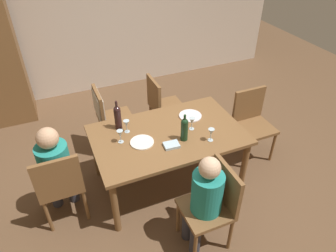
{
  "coord_description": "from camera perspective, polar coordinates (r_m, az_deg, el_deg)",
  "views": [
    {
      "loc": [
        -1.06,
        -2.49,
        2.81
      ],
      "look_at": [
        0.0,
        0.0,
        0.83
      ],
      "focal_mm": 33.05,
      "sensor_mm": 36.0,
      "label": 1
    }
  ],
  "objects": [
    {
      "name": "dining_table",
      "position": [
        3.46,
        0.0,
        -2.41
      ],
      "size": [
        1.66,
        1.03,
        0.73
      ],
      "color": "brown",
      "rests_on": "ground_plane"
    },
    {
      "name": "person_woman_host",
      "position": [
        3.32,
        -19.97,
        -7.01
      ],
      "size": [
        0.31,
        0.36,
        1.14
      ],
      "color": "#33333D",
      "rests_on": "ground_plane"
    },
    {
      "name": "chair_far_left",
      "position": [
        4.09,
        -11.42,
        2.52
      ],
      "size": [
        0.46,
        0.44,
        0.92
      ],
      "rotation": [
        0.0,
        0.0,
        -1.57
      ],
      "color": "brown",
      "rests_on": "ground_plane"
    },
    {
      "name": "dinner_plate_guest_left",
      "position": [
        3.69,
        4.13,
        1.9
      ],
      "size": [
        0.27,
        0.27,
        0.01
      ],
      "primitive_type": "cylinder",
      "color": "white",
      "rests_on": "dining_table"
    },
    {
      "name": "wine_glass_near_left",
      "position": [
        3.43,
        4.45,
        0.89
      ],
      "size": [
        0.07,
        0.07,
        0.15
      ],
      "color": "silver",
      "rests_on": "dining_table"
    },
    {
      "name": "chair_right_end",
      "position": [
        4.12,
        15.19,
        1.19
      ],
      "size": [
        0.44,
        0.44,
        0.92
      ],
      "rotation": [
        0.0,
        0.0,
        3.14
      ],
      "color": "brown",
      "rests_on": "ground_plane"
    },
    {
      "name": "chair_far_right",
      "position": [
        4.3,
        -1.16,
        4.15
      ],
      "size": [
        0.44,
        0.44,
        0.92
      ],
      "rotation": [
        0.0,
        0.0,
        -1.57
      ],
      "color": "brown",
      "rests_on": "ground_plane"
    },
    {
      "name": "ground_plane",
      "position": [
        3.9,
        0.0,
        -9.92
      ],
      "size": [
        10.0,
        10.0,
        0.0
      ],
      "primitive_type": "plane",
      "color": "brown"
    },
    {
      "name": "wine_bottle_dark_red",
      "position": [
        3.45,
        -9.26,
        1.69
      ],
      "size": [
        0.08,
        0.08,
        0.35
      ],
      "color": "black",
      "rests_on": "dining_table"
    },
    {
      "name": "wine_glass_far",
      "position": [
        3.27,
        -8.83,
        -1.46
      ],
      "size": [
        0.07,
        0.07,
        0.15
      ],
      "color": "silver",
      "rests_on": "dining_table"
    },
    {
      "name": "person_man_bearded",
      "position": [
        2.89,
        6.68,
        -13.0
      ],
      "size": [
        0.33,
        0.29,
        1.1
      ],
      "rotation": [
        0.0,
        0.0,
        1.57
      ],
      "color": "#33333D",
      "rests_on": "ground_plane"
    },
    {
      "name": "folded_napkin",
      "position": [
        3.23,
        0.64,
        -3.53
      ],
      "size": [
        0.17,
        0.13,
        0.03
      ],
      "primitive_type": "cube",
      "rotation": [
        0.0,
        0.0,
        -0.07
      ],
      "color": "#ADC6D6",
      "rests_on": "dining_table"
    },
    {
      "name": "chair_near",
      "position": [
        3.01,
        8.48,
        -13.6
      ],
      "size": [
        0.44,
        0.44,
        0.92
      ],
      "rotation": [
        0.0,
        0.0,
        1.57
      ],
      "color": "brown",
      "rests_on": "ground_plane"
    },
    {
      "name": "wine_bottle_tall_green",
      "position": [
        3.25,
        3.04,
        -0.49
      ],
      "size": [
        0.08,
        0.08,
        0.32
      ],
      "color": "#19381E",
      "rests_on": "dining_table"
    },
    {
      "name": "dinner_plate_host",
      "position": [
        3.29,
        -4.81,
        -3.0
      ],
      "size": [
        0.25,
        0.25,
        0.01
      ],
      "primitive_type": "cylinder",
      "color": "white",
      "rests_on": "dining_table"
    },
    {
      "name": "wine_glass_centre",
      "position": [
        3.41,
        -7.66,
        0.38
      ],
      "size": [
        0.07,
        0.07,
        0.15
      ],
      "color": "silver",
      "rests_on": "dining_table"
    },
    {
      "name": "wine_glass_near_right",
      "position": [
        3.28,
        7.96,
        -1.17
      ],
      "size": [
        0.07,
        0.07,
        0.15
      ],
      "color": "silver",
      "rests_on": "dining_table"
    },
    {
      "name": "rear_room_partition",
      "position": [
        5.51,
        -11.84,
        20.07
      ],
      "size": [
        6.4,
        0.12,
        2.7
      ],
      "primitive_type": "cube",
      "color": "beige",
      "rests_on": "ground_plane"
    },
    {
      "name": "chair_left_end",
      "position": [
        3.32,
        -19.3,
        -9.86
      ],
      "size": [
        0.44,
        0.44,
        0.92
      ],
      "color": "brown",
      "rests_on": "ground_plane"
    }
  ]
}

